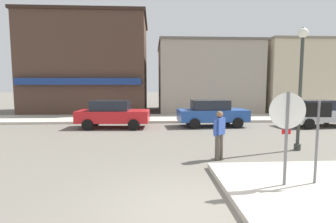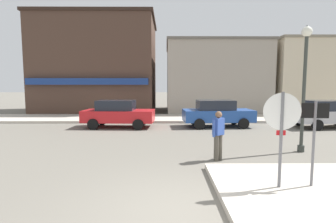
% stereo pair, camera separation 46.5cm
% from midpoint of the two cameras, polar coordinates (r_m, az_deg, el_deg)
% --- Properties ---
extents(ground_plane, '(160.00, 160.00, 0.00)m').
position_cam_midpoint_polar(ground_plane, '(5.41, 2.54, -21.17)').
color(ground_plane, '#6B665B').
extents(kerb_far, '(80.00, 4.00, 0.15)m').
position_cam_midpoint_polar(kerb_far, '(18.66, -1.72, -1.46)').
color(kerb_far, beige).
rests_on(kerb_far, ground).
extents(stop_sign, '(0.82, 0.10, 2.30)m').
position_cam_midpoint_polar(stop_sign, '(6.41, 22.55, -3.01)').
color(stop_sign, slate).
rests_on(stop_sign, ground).
extents(one_way_sign, '(0.60, 0.08, 2.10)m').
position_cam_midpoint_polar(one_way_sign, '(6.87, 28.07, -4.26)').
color(one_way_sign, slate).
rests_on(one_way_sign, ground).
extents(lamp_post, '(0.36, 0.36, 4.54)m').
position_cam_midpoint_polar(lamp_post, '(10.72, 25.89, 7.98)').
color(lamp_post, '#333833').
rests_on(lamp_post, ground).
extents(parked_car_nearest, '(4.09, 2.04, 1.56)m').
position_cam_midpoint_polar(parked_car_nearest, '(15.26, -12.78, -0.46)').
color(parked_car_nearest, red).
rests_on(parked_car_nearest, ground).
extents(parked_car_second, '(4.10, 2.07, 1.56)m').
position_cam_midpoint_polar(parked_car_second, '(15.55, 8.65, -0.27)').
color(parked_car_second, '#234C9E').
rests_on(parked_car_second, ground).
extents(parked_car_third, '(4.14, 2.16, 1.56)m').
position_cam_midpoint_polar(parked_car_third, '(17.58, 29.24, -0.25)').
color(parked_car_third, '#B7B7BC').
rests_on(parked_car_third, ground).
extents(pedestrian_crossing_near, '(0.47, 0.44, 1.61)m').
position_cam_midpoint_polar(pedestrian_crossing_near, '(8.66, 9.58, -4.78)').
color(pedestrian_crossing_near, '#4C473D').
rests_on(pedestrian_crossing_near, ground).
extents(building_corner_shop, '(10.21, 7.97, 8.29)m').
position_cam_midpoint_polar(building_corner_shop, '(24.99, -17.04, 9.51)').
color(building_corner_shop, '#473328').
rests_on(building_corner_shop, ground).
extents(building_storefront_left_near, '(8.55, 8.02, 6.11)m').
position_cam_midpoint_polar(building_storefront_left_near, '(24.70, 7.41, 7.23)').
color(building_storefront_left_near, '#9E9384').
rests_on(building_storefront_left_near, ground).
extents(building_storefront_left_mid, '(6.11, 6.69, 6.20)m').
position_cam_midpoint_polar(building_storefront_left_mid, '(26.32, 24.42, 6.77)').
color(building_storefront_left_mid, beige).
rests_on(building_storefront_left_mid, ground).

